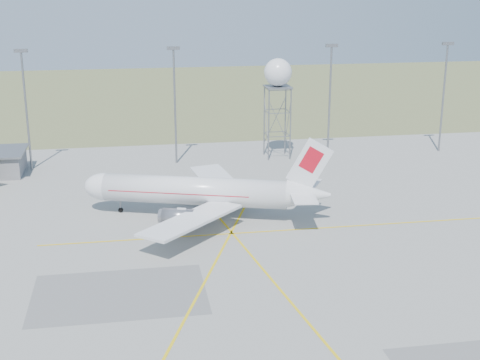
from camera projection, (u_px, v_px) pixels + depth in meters
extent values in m
plane|color=#A4A49E|center=(350.00, 353.00, 58.66)|extent=(400.00, 400.00, 0.00)
cube|color=#5D703D|center=(191.00, 94.00, 190.77)|extent=(400.00, 120.00, 0.03)
cylinder|color=slate|center=(27.00, 112.00, 112.39)|extent=(0.36, 0.36, 20.00)
cube|color=slate|center=(21.00, 51.00, 109.45)|extent=(2.20, 0.50, 0.60)
cylinder|color=slate|center=(175.00, 107.00, 116.44)|extent=(0.36, 0.36, 20.00)
cube|color=slate|center=(173.00, 48.00, 113.49)|extent=(2.20, 0.50, 0.60)
cylinder|color=slate|center=(330.00, 103.00, 120.97)|extent=(0.36, 0.36, 20.00)
cube|color=slate|center=(332.00, 45.00, 118.02)|extent=(2.20, 0.50, 0.60)
cylinder|color=slate|center=(443.00, 99.00, 124.53)|extent=(0.36, 0.36, 20.00)
cube|color=slate|center=(448.00, 44.00, 121.58)|extent=(2.20, 0.50, 0.60)
cylinder|color=silver|center=(195.00, 191.00, 91.30)|extent=(25.21, 11.70, 3.89)
ellipsoid|color=silver|center=(106.00, 187.00, 93.13)|extent=(7.13, 5.66, 3.89)
cube|color=black|center=(98.00, 182.00, 93.14)|extent=(2.07, 2.50, 0.95)
cone|color=silver|center=(309.00, 194.00, 88.95)|extent=(6.77, 5.54, 3.89)
cube|color=silver|center=(310.00, 165.00, 87.77)|extent=(6.00, 2.25, 7.31)
cube|color=red|center=(311.00, 160.00, 87.54)|extent=(3.28, 1.37, 3.75)
cube|color=silver|center=(307.00, 184.00, 91.82)|extent=(4.65, 6.06, 0.18)
cube|color=silver|center=(304.00, 198.00, 85.93)|extent=(4.65, 6.06, 0.18)
cube|color=silver|center=(217.00, 180.00, 99.65)|extent=(6.67, 16.03, 0.35)
cube|color=silver|center=(191.00, 220.00, 83.08)|extent=(14.23, 14.37, 0.35)
cylinder|color=slate|center=(197.00, 191.00, 97.31)|extent=(4.58, 3.42, 2.24)
cylinder|color=slate|center=(178.00, 217.00, 86.63)|extent=(4.58, 3.42, 2.24)
cube|color=red|center=(181.00, 189.00, 91.55)|extent=(19.69, 9.89, 0.12)
cylinder|color=black|center=(121.00, 209.00, 93.79)|extent=(0.86, 0.86, 0.88)
cube|color=black|center=(209.00, 214.00, 91.95)|extent=(2.77, 5.84, 0.88)
cylinder|color=slate|center=(209.00, 211.00, 91.83)|extent=(0.30, 0.30, 1.75)
cylinder|color=slate|center=(269.00, 125.00, 119.14)|extent=(0.24, 0.24, 12.96)
cylinder|color=slate|center=(290.00, 124.00, 119.79)|extent=(0.24, 0.24, 12.96)
cylinder|color=slate|center=(285.00, 120.00, 123.55)|extent=(0.24, 0.24, 12.96)
cylinder|color=slate|center=(264.00, 121.00, 122.90)|extent=(0.24, 0.24, 12.96)
cube|color=slate|center=(278.00, 87.00, 119.47)|extent=(4.59, 4.59, 0.25)
sphere|color=silver|center=(278.00, 72.00, 118.73)|extent=(4.98, 4.98, 4.98)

